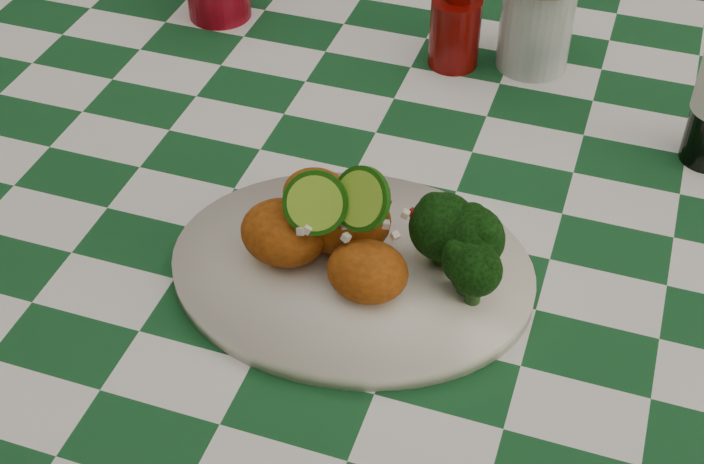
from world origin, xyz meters
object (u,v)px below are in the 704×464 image
(fried_chicken_pile, at_px, (346,223))
(ketchup_bottle, at_px, (456,14))
(plate, at_px, (352,271))
(wooden_chair_left, at_px, (362,34))
(dining_table, at_px, (433,434))
(mason_jar, at_px, (537,19))

(fried_chicken_pile, bearing_deg, ketchup_bottle, 89.57)
(plate, height_order, wooden_chair_left, wooden_chair_left)
(fried_chicken_pile, bearing_deg, dining_table, 66.46)
(dining_table, xyz_separation_m, fried_chicken_pile, (-0.06, -0.14, 0.46))
(wooden_chair_left, bearing_deg, ketchup_bottle, -45.43)
(fried_chicken_pile, xyz_separation_m, ketchup_bottle, (0.00, 0.36, -0.00))
(fried_chicken_pile, height_order, mason_jar, mason_jar)
(fried_chicken_pile, distance_m, ketchup_bottle, 0.36)
(ketchup_bottle, relative_size, mason_jar, 1.07)
(dining_table, xyz_separation_m, mason_jar, (0.02, 0.25, 0.45))
(mason_jar, xyz_separation_m, wooden_chair_left, (-0.35, 0.45, -0.34))
(dining_table, distance_m, ketchup_bottle, 0.51)
(plate, bearing_deg, ketchup_bottle, 90.43)
(dining_table, distance_m, wooden_chair_left, 0.78)
(mason_jar, bearing_deg, ketchup_bottle, -162.76)
(dining_table, xyz_separation_m, ketchup_bottle, (-0.06, 0.22, 0.46))
(dining_table, height_order, fried_chicken_pile, fried_chicken_pile)
(dining_table, relative_size, fried_chicken_pile, 11.61)
(mason_jar, distance_m, wooden_chair_left, 0.67)
(plate, bearing_deg, dining_table, 68.31)
(plate, xyz_separation_m, ketchup_bottle, (-0.00, 0.36, 0.05))
(dining_table, height_order, ketchup_bottle, ketchup_bottle)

